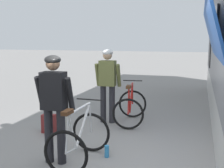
{
  "coord_description": "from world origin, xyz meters",
  "views": [
    {
      "loc": [
        1.12,
        -4.33,
        2.02
      ],
      "look_at": [
        -0.67,
        1.54,
        1.05
      ],
      "focal_mm": 46.51,
      "sensor_mm": 36.0,
      "label": 1
    }
  ],
  "objects_px": {
    "cyclist_near_in_dark": "(54,100)",
    "water_bottle_by_the_backpack": "(55,126)",
    "cyclist_far_in_olive": "(108,79)",
    "bicycle_near_white": "(79,139)",
    "bicycle_far_red": "(130,107)",
    "backpack_on_platform": "(49,124)",
    "water_bottle_near_the_bikes": "(107,151)"
  },
  "relations": [
    {
      "from": "backpack_on_platform",
      "to": "water_bottle_by_the_backpack",
      "type": "bearing_deg",
      "value": 49.56
    },
    {
      "from": "water_bottle_near_the_bikes",
      "to": "bicycle_far_red",
      "type": "bearing_deg",
      "value": 92.31
    },
    {
      "from": "cyclist_near_in_dark",
      "to": "cyclist_far_in_olive",
      "type": "distance_m",
      "value": 2.45
    },
    {
      "from": "bicycle_far_red",
      "to": "water_bottle_near_the_bikes",
      "type": "height_order",
      "value": "bicycle_far_red"
    },
    {
      "from": "water_bottle_by_the_backpack",
      "to": "water_bottle_near_the_bikes",
      "type": "bearing_deg",
      "value": -33.24
    },
    {
      "from": "bicycle_near_white",
      "to": "backpack_on_platform",
      "type": "distance_m",
      "value": 1.77
    },
    {
      "from": "cyclist_far_in_olive",
      "to": "bicycle_far_red",
      "type": "distance_m",
      "value": 0.85
    },
    {
      "from": "cyclist_far_in_olive",
      "to": "bicycle_near_white",
      "type": "height_order",
      "value": "cyclist_far_in_olive"
    },
    {
      "from": "water_bottle_near_the_bikes",
      "to": "water_bottle_by_the_backpack",
      "type": "bearing_deg",
      "value": 146.76
    },
    {
      "from": "bicycle_far_red",
      "to": "water_bottle_near_the_bikes",
      "type": "distance_m",
      "value": 2.11
    },
    {
      "from": "bicycle_near_white",
      "to": "water_bottle_near_the_bikes",
      "type": "bearing_deg",
      "value": 44.17
    },
    {
      "from": "cyclist_near_in_dark",
      "to": "backpack_on_platform",
      "type": "relative_size",
      "value": 4.4
    },
    {
      "from": "bicycle_far_red",
      "to": "backpack_on_platform",
      "type": "height_order",
      "value": "bicycle_far_red"
    },
    {
      "from": "bicycle_far_red",
      "to": "backpack_on_platform",
      "type": "xyz_separation_m",
      "value": [
        -1.52,
        -1.2,
        -0.2
      ]
    },
    {
      "from": "bicycle_near_white",
      "to": "water_bottle_by_the_backpack",
      "type": "relative_size",
      "value": 4.52
    },
    {
      "from": "bicycle_near_white",
      "to": "water_bottle_near_the_bikes",
      "type": "relative_size",
      "value": 5.21
    },
    {
      "from": "bicycle_far_red",
      "to": "water_bottle_by_the_backpack",
      "type": "height_order",
      "value": "bicycle_far_red"
    },
    {
      "from": "cyclist_far_in_olive",
      "to": "bicycle_near_white",
      "type": "bearing_deg",
      "value": -83.4
    },
    {
      "from": "bicycle_far_red",
      "to": "bicycle_near_white",
      "type": "bearing_deg",
      "value": -96.35
    },
    {
      "from": "bicycle_near_white",
      "to": "bicycle_far_red",
      "type": "relative_size",
      "value": 0.94
    },
    {
      "from": "bicycle_near_white",
      "to": "water_bottle_near_the_bikes",
      "type": "height_order",
      "value": "bicycle_near_white"
    },
    {
      "from": "cyclist_far_in_olive",
      "to": "bicycle_near_white",
      "type": "distance_m",
      "value": 2.45
    },
    {
      "from": "bicycle_far_red",
      "to": "backpack_on_platform",
      "type": "bearing_deg",
      "value": -141.66
    },
    {
      "from": "cyclist_far_in_olive",
      "to": "bicycle_far_red",
      "type": "xyz_separation_m",
      "value": [
        0.54,
        0.09,
        -0.65
      ]
    },
    {
      "from": "bicycle_near_white",
      "to": "bicycle_far_red",
      "type": "xyz_separation_m",
      "value": [
        0.27,
        2.44,
        0.0
      ]
    },
    {
      "from": "bicycle_near_white",
      "to": "backpack_on_platform",
      "type": "xyz_separation_m",
      "value": [
        -1.25,
        1.23,
        -0.2
      ]
    },
    {
      "from": "bicycle_near_white",
      "to": "cyclist_far_in_olive",
      "type": "bearing_deg",
      "value": 96.6
    },
    {
      "from": "cyclist_near_in_dark",
      "to": "water_bottle_by_the_backpack",
      "type": "distance_m",
      "value": 1.89
    },
    {
      "from": "backpack_on_platform",
      "to": "water_bottle_near_the_bikes",
      "type": "distance_m",
      "value": 1.84
    },
    {
      "from": "bicycle_far_red",
      "to": "water_bottle_by_the_backpack",
      "type": "bearing_deg",
      "value": -142.79
    },
    {
      "from": "bicycle_near_white",
      "to": "backpack_on_platform",
      "type": "bearing_deg",
      "value": 135.38
    },
    {
      "from": "cyclist_near_in_dark",
      "to": "bicycle_far_red",
      "type": "height_order",
      "value": "cyclist_near_in_dark"
    }
  ]
}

